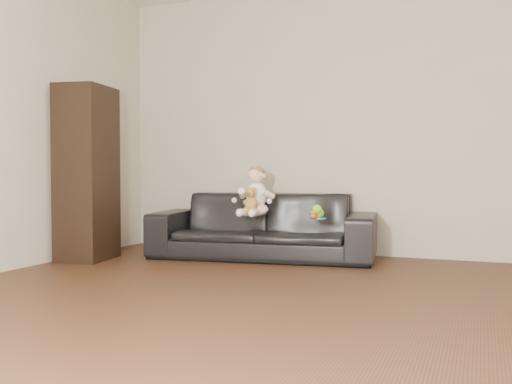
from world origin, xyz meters
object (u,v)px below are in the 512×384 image
at_px(teddy_bear, 251,200).
at_px(toy_blue_disc, 321,218).
at_px(toy_green, 317,213).
at_px(toy_rattle, 314,216).
at_px(sofa, 263,226).
at_px(baby, 255,194).
at_px(cabinet, 87,173).

relative_size(teddy_bear, toy_blue_disc, 2.33).
relative_size(toy_green, toy_rattle, 2.25).
bearing_deg(toy_rattle, teddy_bear, -179.60).
height_order(sofa, toy_blue_disc, sofa).
bearing_deg(baby, toy_rattle, -9.81).
distance_m(cabinet, toy_green, 2.10).
bearing_deg(toy_blue_disc, cabinet, -166.24).
distance_m(sofa, baby, 0.32).
bearing_deg(toy_blue_disc, teddy_bear, -175.00).
xyz_separation_m(cabinet, teddy_bear, (1.41, 0.44, -0.23)).
bearing_deg(teddy_bear, toy_green, 1.87).
xyz_separation_m(cabinet, toy_green, (2.00, 0.52, -0.34)).
relative_size(baby, toy_rattle, 7.26).
bearing_deg(baby, cabinet, -154.36).
relative_size(teddy_bear, toy_green, 1.50).
height_order(teddy_bear, toy_green, teddy_bear).
bearing_deg(toy_blue_disc, baby, 172.46).
height_order(cabinet, toy_rattle, cabinet).
bearing_deg(baby, sofa, 77.51).
bearing_deg(cabinet, baby, 13.20).
bearing_deg(teddy_bear, cabinet, -168.40).
bearing_deg(toy_green, cabinet, -165.32).
bearing_deg(cabinet, teddy_bear, 8.11).
distance_m(baby, teddy_bear, 0.15).
distance_m(baby, toy_blue_disc, 0.67).
relative_size(baby, teddy_bear, 2.15).
height_order(cabinet, baby, cabinet).
height_order(teddy_bear, toy_rattle, teddy_bear).
bearing_deg(teddy_bear, toy_rattle, -5.44).
relative_size(sofa, baby, 4.49).
distance_m(toy_green, toy_blue_disc, 0.06).
xyz_separation_m(toy_rattle, toy_blue_disc, (0.05, 0.05, -0.02)).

